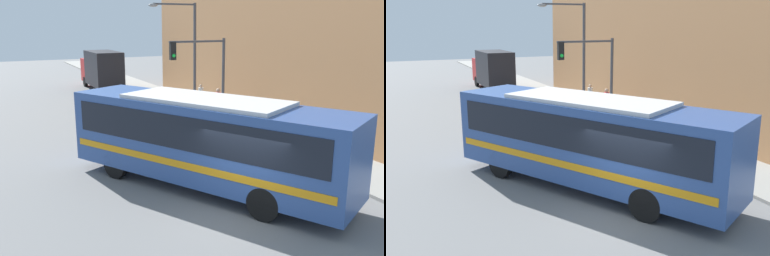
# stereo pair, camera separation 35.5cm
# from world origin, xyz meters

# --- Properties ---
(ground_plane) EXTENTS (120.00, 120.00, 0.00)m
(ground_plane) POSITION_xyz_m (0.00, 0.00, 0.00)
(ground_plane) COLOR slate
(sidewalk) EXTENTS (3.00, 70.00, 0.12)m
(sidewalk) POSITION_xyz_m (6.00, 20.00, 0.06)
(sidewalk) COLOR gray
(sidewalk) RESTS_ON ground_plane
(building_facade) EXTENTS (6.00, 23.45, 11.55)m
(building_facade) POSITION_xyz_m (10.50, 12.73, 5.77)
(building_facade) COLOR #B27A4C
(building_facade) RESTS_ON ground_plane
(city_bus) EXTENTS (7.07, 10.34, 3.19)m
(city_bus) POSITION_xyz_m (0.01, 2.57, 1.85)
(city_bus) COLOR #2D4C8C
(city_bus) RESTS_ON ground_plane
(delivery_truck) EXTENTS (2.25, 6.53, 3.30)m
(delivery_truck) POSITION_xyz_m (2.76, 26.68, 1.77)
(delivery_truck) COLOR black
(delivery_truck) RESTS_ON ground_plane
(fire_hydrant) EXTENTS (0.28, 0.37, 0.77)m
(fire_hydrant) POSITION_xyz_m (5.10, 4.51, 0.51)
(fire_hydrant) COLOR #999999
(fire_hydrant) RESTS_ON sidewalk
(traffic_light_pole) EXTENTS (3.28, 0.35, 4.71)m
(traffic_light_pole) POSITION_xyz_m (4.06, 10.29, 3.39)
(traffic_light_pole) COLOR #47474C
(traffic_light_pole) RESTS_ON sidewalk
(parking_meter) EXTENTS (0.14, 0.14, 1.41)m
(parking_meter) POSITION_xyz_m (5.10, 9.13, 1.07)
(parking_meter) COLOR #47474C
(parking_meter) RESTS_ON sidewalk
(street_lamp) EXTENTS (3.06, 0.28, 6.67)m
(street_lamp) POSITION_xyz_m (4.90, 13.97, 4.17)
(street_lamp) COLOR #47474C
(street_lamp) RESTS_ON sidewalk
(pedestrian_near_corner) EXTENTS (0.34, 0.34, 1.83)m
(pedestrian_near_corner) POSITION_xyz_m (5.58, 11.41, 1.06)
(pedestrian_near_corner) COLOR #23283D
(pedestrian_near_corner) RESTS_ON sidewalk
(pedestrian_mid_block) EXTENTS (0.34, 0.34, 1.60)m
(pedestrian_mid_block) POSITION_xyz_m (6.19, 14.75, 0.93)
(pedestrian_mid_block) COLOR #23283D
(pedestrian_mid_block) RESTS_ON sidewalk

